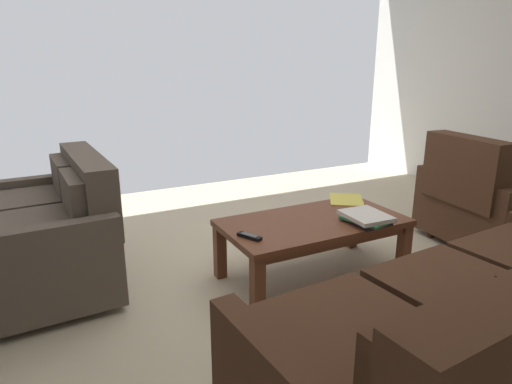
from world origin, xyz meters
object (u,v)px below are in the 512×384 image
armchair_side (488,201)px  coffee_table (313,229)px  loveseat_near (44,232)px  loose_magazine (346,200)px  book_stack (366,218)px  tv_remote (249,236)px  sofa_main (490,337)px

armchair_side → coffee_table: bearing=-6.3°
loveseat_near → loose_magazine: bearing=167.3°
loveseat_near → armchair_side: 3.22m
coffee_table → armchair_side: size_ratio=1.27×
book_stack → tv_remote: size_ratio=1.95×
sofa_main → loose_magazine: size_ratio=6.78×
armchair_side → tv_remote: size_ratio=5.78×
book_stack → loose_magazine: (-0.19, -0.44, -0.03)m
sofa_main → armchair_side: (-1.58, -1.15, 0.01)m
sofa_main → book_stack: 1.17m
book_stack → tv_remote: 0.79m
loveseat_near → coffee_table: 1.73m
tv_remote → armchair_side: bearing=177.7°
sofa_main → armchair_side: bearing=-143.9°
book_stack → sofa_main: bearing=73.9°
coffee_table → tv_remote: (0.51, 0.09, 0.07)m
coffee_table → loveseat_near: bearing=-24.0°
book_stack → loose_magazine: size_ratio=1.06×
sofa_main → armchair_side: armchair_side is taller
armchair_side → tv_remote: 2.04m
sofa_main → loveseat_near: bearing=-53.0°
loveseat_near → tv_remote: bearing=143.6°
book_stack → tv_remote: bearing=-8.2°
sofa_main → tv_remote: sofa_main is taller
book_stack → coffee_table: bearing=-36.4°
tv_remote → loose_magazine: tv_remote is taller
loveseat_near → book_stack: 2.06m
armchair_side → loose_magazine: (1.06, -0.41, 0.05)m
armchair_side → book_stack: 1.26m
sofa_main → tv_remote: size_ratio=12.44×
sofa_main → loose_magazine: bearing=-108.3°
coffee_table → loose_magazine: 0.53m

